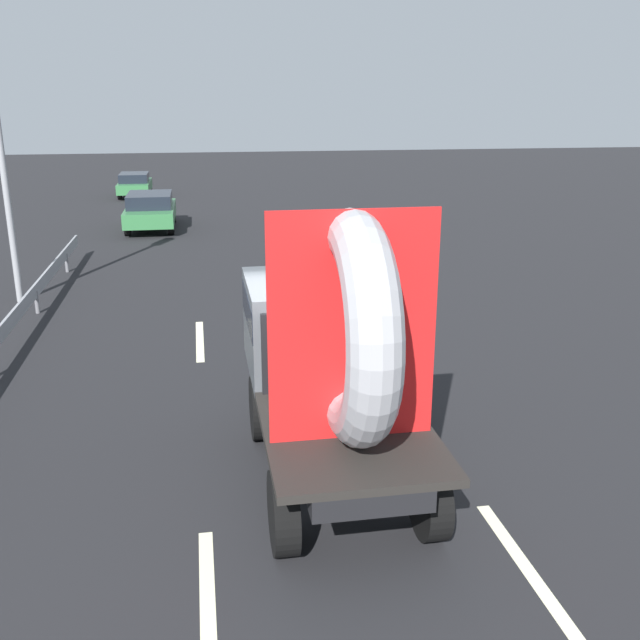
% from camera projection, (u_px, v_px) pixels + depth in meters
% --- Properties ---
extents(ground_plane, '(120.00, 120.00, 0.00)m').
position_uv_depth(ground_plane, '(329.00, 450.00, 10.39)').
color(ground_plane, black).
extents(flatbed_truck, '(2.02, 4.80, 3.80)m').
position_uv_depth(flatbed_truck, '(329.00, 345.00, 9.40)').
color(flatbed_truck, black).
rests_on(flatbed_truck, ground_plane).
extents(distant_sedan, '(1.83, 4.26, 1.39)m').
position_uv_depth(distant_sedan, '(151.00, 210.00, 27.65)').
color(distant_sedan, black).
rests_on(distant_sedan, ground_plane).
extents(guardrail, '(0.10, 17.04, 0.71)m').
position_uv_depth(guardrail, '(14.00, 318.00, 14.83)').
color(guardrail, gray).
rests_on(guardrail, ground_plane).
extents(lane_dash_left_near, '(0.16, 2.26, 0.01)m').
position_uv_depth(lane_dash_left_near, '(207.00, 596.00, 7.35)').
color(lane_dash_left_near, beige).
rests_on(lane_dash_left_near, ground_plane).
extents(lane_dash_left_far, '(0.16, 2.64, 0.01)m').
position_uv_depth(lane_dash_left_far, '(200.00, 340.00, 15.07)').
color(lane_dash_left_far, beige).
rests_on(lane_dash_left_far, ground_plane).
extents(lane_dash_right_near, '(0.16, 2.39, 0.01)m').
position_uv_depth(lane_dash_right_near, '(524.00, 565.00, 7.83)').
color(lane_dash_right_near, beige).
rests_on(lane_dash_right_near, ground_plane).
extents(lane_dash_right_far, '(0.16, 2.50, 0.01)m').
position_uv_depth(lane_dash_right_far, '(356.00, 328.00, 15.89)').
color(lane_dash_right_far, beige).
rests_on(lane_dash_right_far, ground_plane).
extents(oncoming_car, '(1.57, 3.66, 1.19)m').
position_uv_depth(oncoming_car, '(135.00, 184.00, 36.84)').
color(oncoming_car, black).
rests_on(oncoming_car, ground_plane).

